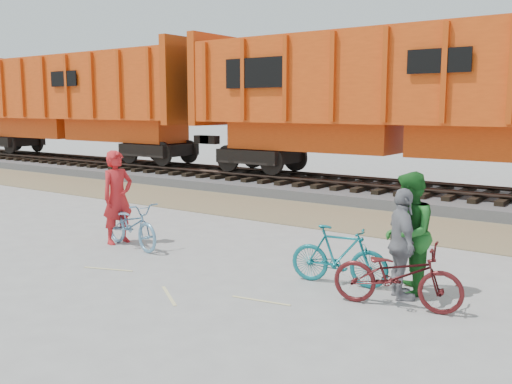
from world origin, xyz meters
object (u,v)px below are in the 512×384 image
at_px(person_woman, 402,244).
at_px(hopper_car_left, 76,101).
at_px(bicycle_maroon, 397,275).
at_px(bicycle_teal, 339,256).
at_px(hopper_car_center, 406,97).
at_px(person_solo, 118,197).
at_px(person_man, 408,234).
at_px(bicycle_blue, 132,225).

bearing_deg(person_woman, hopper_car_left, 28.14).
xyz_separation_m(bicycle_maroon, person_woman, (-0.10, 0.40, 0.33)).
bearing_deg(bicycle_teal, hopper_car_left, 53.68).
distance_m(hopper_car_center, bicycle_maroon, 9.70).
bearing_deg(person_solo, person_man, -79.53).
bearing_deg(hopper_car_left, bicycle_teal, -25.70).
xyz_separation_m(person_man, person_woman, (0.01, -0.26, -0.10)).
height_order(person_man, person_woman, person_man).
relative_size(bicycle_blue, person_solo, 0.92).
height_order(bicycle_teal, bicycle_maroon, same).
xyz_separation_m(hopper_car_left, person_man, (18.22, -8.09, -2.11)).
bearing_deg(person_man, person_solo, -102.54).
bearing_deg(bicycle_teal, person_woman, -103.84).
height_order(hopper_car_left, bicycle_teal, hopper_car_left).
height_order(person_solo, person_man, person_solo).
bearing_deg(hopper_car_center, bicycle_teal, -74.99).
height_order(hopper_car_left, person_man, hopper_car_left).
distance_m(hopper_car_left, bicycle_blue, 15.63).
distance_m(hopper_car_center, bicycle_teal, 8.95).
bearing_deg(person_woman, person_solo, 53.35).
height_order(hopper_car_left, hopper_car_center, same).
bearing_deg(bicycle_blue, hopper_car_left, 68.21).
bearing_deg(hopper_car_center, bicycle_maroon, -69.14).
height_order(person_solo, person_woman, person_solo).
bearing_deg(person_man, person_woman, -13.68).
bearing_deg(hopper_car_center, person_woman, -68.83).
distance_m(bicycle_maroon, person_man, 0.80).
relative_size(bicycle_maroon, person_woman, 1.10).
distance_m(bicycle_teal, person_woman, 1.06).
xyz_separation_m(hopper_car_center, person_woman, (3.23, -8.35, -2.21)).
bearing_deg(person_man, bicycle_teal, -94.36).
height_order(bicycle_blue, bicycle_maroon, bicycle_maroon).
distance_m(bicycle_blue, person_man, 5.39).
bearing_deg(person_solo, hopper_car_left, 63.12).
bearing_deg(person_woman, bicycle_blue, 54.48).
xyz_separation_m(hopper_car_left, person_solo, (12.36, -8.41, -2.08)).
distance_m(person_man, person_woman, 0.28).
distance_m(bicycle_teal, person_man, 1.11).
distance_m(bicycle_teal, bicycle_maroon, 1.20).
bearing_deg(person_man, hopper_car_left, -129.61).
height_order(hopper_car_center, bicycle_teal, hopper_car_center).
height_order(hopper_car_left, bicycle_blue, hopper_car_left).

